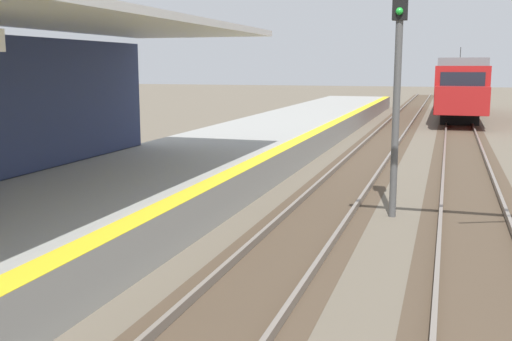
{
  "coord_description": "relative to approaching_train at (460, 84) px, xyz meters",
  "views": [
    {
      "loc": [
        4.61,
        4.31,
        3.42
      ],
      "look_at": [
        2.31,
        11.64,
        2.1
      ],
      "focal_mm": 42.84,
      "sensor_mm": 36.0,
      "label": 1
    }
  ],
  "objects": [
    {
      "name": "approaching_train",
      "position": [
        0.0,
        0.0,
        0.0
      ],
      "size": [
        2.93,
        19.6,
        4.76
      ],
      "color": "maroon",
      "rests_on": "ground"
    },
    {
      "name": "track_pair_middle",
      "position": [
        -0.0,
        -28.17,
        -2.13
      ],
      "size": [
        2.34,
        120.0,
        0.16
      ],
      "color": "#4C3D2D",
      "rests_on": "ground"
    },
    {
      "name": "track_pair_nearest_platform",
      "position": [
        -3.4,
        -28.17,
        -2.13
      ],
      "size": [
        2.34,
        120.0,
        0.16
      ],
      "color": "#4C3D2D",
      "rests_on": "ground"
    },
    {
      "name": "rail_signal_post",
      "position": [
        -1.79,
        -29.9,
        1.02
      ],
      "size": [
        0.32,
        0.34,
        5.2
      ],
      "color": "#4C4C4C",
      "rests_on": "ground"
    },
    {
      "name": "station_platform",
      "position": [
        -7.8,
        -32.17,
        -1.73
      ],
      "size": [
        5.0,
        80.0,
        0.91
      ],
      "color": "#999993",
      "rests_on": "ground"
    }
  ]
}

